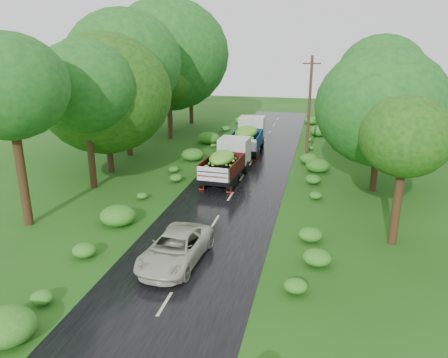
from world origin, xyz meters
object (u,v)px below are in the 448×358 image
(car, at_px, (176,249))
(utility_pole, at_px, (309,107))
(truck_far, at_px, (249,134))
(truck_near, at_px, (227,159))

(car, height_order, utility_pole, utility_pole)
(car, xyz_separation_m, utility_pole, (4.87, 19.48, 3.56))
(truck_far, height_order, utility_pole, utility_pole)
(truck_near, bearing_deg, truck_far, 92.81)
(truck_near, relative_size, car, 1.29)
(truck_near, bearing_deg, car, -84.64)
(truck_far, distance_m, car, 20.28)
(car, bearing_deg, truck_near, 95.42)
(truck_near, relative_size, truck_far, 0.96)
(truck_far, bearing_deg, truck_near, -92.10)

